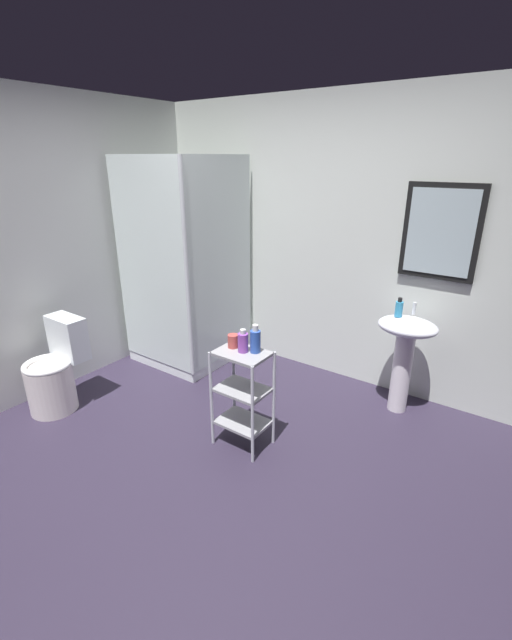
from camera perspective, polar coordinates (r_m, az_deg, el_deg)
The scene contains 12 objects.
ground_plane at distance 3.06m, azimuth -7.88°, elevation -19.51°, with size 4.20×4.20×0.02m, color #2C2437.
wall_back at distance 3.93m, azimuth 10.14°, elevation 10.21°, with size 4.20×0.14×2.50m.
wall_left at distance 3.94m, azimuth -29.28°, elevation 7.84°, with size 0.10×4.20×2.50m, color silver.
shower_stall at distance 4.29m, azimuth -8.98°, elevation 0.24°, with size 0.92×0.92×2.00m.
pedestal_sink at distance 3.55m, azimuth 19.47°, elevation -3.30°, with size 0.46×0.37×0.81m.
sink_faucet at distance 3.56m, azimuth 20.57°, elevation 1.49°, with size 0.03×0.03×0.10m, color silver.
toilet at distance 3.87m, azimuth -25.47°, elevation -6.49°, with size 0.37×0.49×0.76m.
storage_cart at distance 3.02m, azimuth -1.84°, elevation -9.58°, with size 0.38×0.28×0.74m.
hand_soap_bottle at distance 3.47m, azimuth 18.74°, elevation 1.48°, with size 0.06×0.06×0.15m.
conditioner_bottle_purple at distance 2.85m, azimuth -1.77°, elevation -2.99°, with size 0.07×0.07×0.16m.
shampoo_bottle_blue at distance 2.84m, azimuth -0.09°, elevation -2.79°, with size 0.07×0.07×0.20m.
rinse_cup at distance 2.93m, azimuth -3.12°, elevation -2.85°, with size 0.07×0.07×0.09m, color #B24742.
Camera 1 is at (1.65, -1.65, 1.98)m, focal length 23.70 mm.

